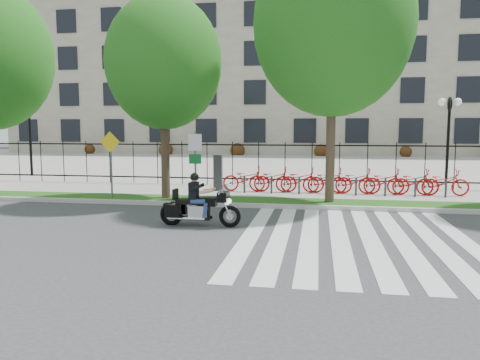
# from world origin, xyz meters

# --- Properties ---
(ground) EXTENTS (120.00, 120.00, 0.00)m
(ground) POSITION_xyz_m (0.00, 0.00, 0.00)
(ground) COLOR #343436
(ground) RESTS_ON ground
(curb) EXTENTS (60.00, 0.20, 0.15)m
(curb) POSITION_xyz_m (0.00, 4.10, 0.07)
(curb) COLOR #AFACA4
(curb) RESTS_ON ground
(grass_verge) EXTENTS (60.00, 1.50, 0.15)m
(grass_verge) POSITION_xyz_m (0.00, 4.95, 0.07)
(grass_verge) COLOR #204C13
(grass_verge) RESTS_ON ground
(sidewalk) EXTENTS (60.00, 3.50, 0.15)m
(sidewalk) POSITION_xyz_m (0.00, 7.45, 0.07)
(sidewalk) COLOR gray
(sidewalk) RESTS_ON ground
(plaza) EXTENTS (80.00, 34.00, 0.10)m
(plaza) POSITION_xyz_m (0.00, 25.00, 0.05)
(plaza) COLOR gray
(plaza) RESTS_ON ground
(crosswalk_stripes) EXTENTS (5.70, 8.00, 0.01)m
(crosswalk_stripes) POSITION_xyz_m (4.83, 0.00, 0.01)
(crosswalk_stripes) COLOR silver
(crosswalk_stripes) RESTS_ON ground
(iron_fence) EXTENTS (30.00, 0.06, 2.00)m
(iron_fence) POSITION_xyz_m (0.00, 9.20, 1.15)
(iron_fence) COLOR black
(iron_fence) RESTS_ON sidewalk
(office_building) EXTENTS (60.00, 21.90, 20.15)m
(office_building) POSITION_xyz_m (0.00, 44.92, 9.97)
(office_building) COLOR gray
(office_building) RESTS_ON ground
(lamp_post_left) EXTENTS (1.06, 0.70, 4.25)m
(lamp_post_left) POSITION_xyz_m (-12.00, 12.00, 3.21)
(lamp_post_left) COLOR black
(lamp_post_left) RESTS_ON ground
(lamp_post_right) EXTENTS (1.06, 0.70, 4.25)m
(lamp_post_right) POSITION_xyz_m (10.00, 12.00, 3.21)
(lamp_post_right) COLOR black
(lamp_post_right) RESTS_ON ground
(street_tree_1) EXTENTS (4.27, 4.27, 7.47)m
(street_tree_1) POSITION_xyz_m (-1.78, 4.95, 5.15)
(street_tree_1) COLOR #3C2D20
(street_tree_1) RESTS_ON grass_verge
(street_tree_2) EXTENTS (5.51, 5.51, 9.32)m
(street_tree_2) POSITION_xyz_m (4.30, 4.95, 6.30)
(street_tree_2) COLOR #3C2D20
(street_tree_2) RESTS_ON grass_verge
(bike_share_station) EXTENTS (10.06, 0.88, 1.50)m
(bike_share_station) POSITION_xyz_m (4.74, 7.20, 0.67)
(bike_share_station) COLOR #2D2D33
(bike_share_station) RESTS_ON sidewalk
(sign_pole_regulatory) EXTENTS (0.50, 0.09, 2.50)m
(sign_pole_regulatory) POSITION_xyz_m (-0.52, 4.58, 1.74)
(sign_pole_regulatory) COLOR #59595B
(sign_pole_regulatory) RESTS_ON grass_verge
(sign_pole_warning) EXTENTS (0.78, 0.09, 2.49)m
(sign_pole_warning) POSITION_xyz_m (-3.78, 4.58, 1.74)
(sign_pole_warning) COLOR #59595B
(sign_pole_warning) RESTS_ON grass_verge
(motorcycle_rider) EXTENTS (2.36, 0.70, 1.82)m
(motorcycle_rider) POSITION_xyz_m (0.59, 0.83, 0.61)
(motorcycle_rider) COLOR black
(motorcycle_rider) RESTS_ON ground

